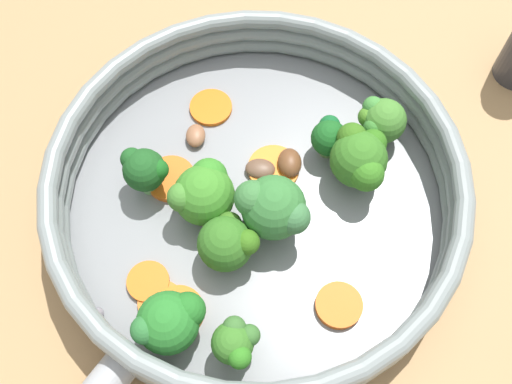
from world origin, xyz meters
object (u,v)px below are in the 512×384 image
at_px(carrot_slice_4, 148,282).
at_px(broccoli_floret_0, 331,137).
at_px(broccoli_floret_4, 145,170).
at_px(broccoli_floret_5, 273,208).
at_px(carrot_slice_3, 171,179).
at_px(broccoli_floret_1, 203,192).
at_px(broccoli_floret_3, 360,158).
at_px(carrot_slice_5, 339,305).
at_px(carrot_slice_0, 211,107).
at_px(mushroom_piece_0, 260,169).
at_px(carrot_slice_1, 273,168).
at_px(broccoli_floret_2, 381,120).
at_px(skillet, 256,204).
at_px(mushroom_piece_2, 290,163).
at_px(carrot_slice_2, 161,303).
at_px(carrot_slice_6, 178,311).
at_px(mushroom_piece_1, 196,136).
at_px(broccoli_floret_6, 227,242).
at_px(broccoli_floret_8, 169,322).
at_px(broccoli_floret_7, 237,343).

bearing_deg(carrot_slice_4, broccoli_floret_0, -43.48).
relative_size(broccoli_floret_4, broccoli_floret_5, 0.80).
bearing_deg(broccoli_floret_5, carrot_slice_3, 70.70).
height_order(broccoli_floret_1, broccoli_floret_3, same).
distance_m(carrot_slice_5, broccoli_floret_3, 0.11).
distance_m(carrot_slice_0, broccoli_floret_0, 0.11).
bearing_deg(broccoli_floret_5, mushroom_piece_0, 17.61).
relative_size(carrot_slice_1, broccoli_floret_2, 0.96).
height_order(skillet, mushroom_piece_2, mushroom_piece_2).
distance_m(broccoli_floret_2, broccoli_floret_4, 0.19).
height_order(carrot_slice_2, mushroom_piece_0, mushroom_piece_0).
bearing_deg(carrot_slice_1, carrot_slice_6, 156.60).
bearing_deg(carrot_slice_1, mushroom_piece_2, -71.81).
distance_m(carrot_slice_0, broccoli_floret_4, 0.09).
height_order(broccoli_floret_3, mushroom_piece_2, broccoli_floret_3).
height_order(broccoli_floret_4, mushroom_piece_1, broccoli_floret_4).
distance_m(carrot_slice_2, mushroom_piece_0, 0.13).
bearing_deg(broccoli_floret_5, carrot_slice_6, 142.20).
xyz_separation_m(carrot_slice_0, carrot_slice_5, (-0.16, -0.12, 0.00)).
xyz_separation_m(carrot_slice_6, broccoli_floret_2, (0.17, -0.13, 0.02)).
bearing_deg(broccoli_floret_3, broccoli_floret_6, 131.27).
xyz_separation_m(broccoli_floret_2, broccoli_floret_8, (-0.18, 0.13, 0.00)).
relative_size(carrot_slice_2, carrot_slice_5, 0.98).
bearing_deg(carrot_slice_5, broccoli_floret_6, 71.21).
xyz_separation_m(broccoli_floret_5, mushroom_piece_1, (0.07, 0.07, -0.03)).
xyz_separation_m(carrot_slice_5, broccoli_floret_8, (-0.03, 0.11, 0.03)).
relative_size(broccoli_floret_3, broccoli_floret_5, 0.92).
relative_size(broccoli_floret_1, mushroom_piece_2, 2.09).
bearing_deg(carrot_slice_4, broccoli_floret_8, -141.95).
bearing_deg(broccoli_floret_4, carrot_slice_5, -116.43).
height_order(broccoli_floret_7, broccoli_floret_8, broccoli_floret_8).
bearing_deg(carrot_slice_5, carrot_slice_0, 37.25).
height_order(carrot_slice_0, carrot_slice_1, same).
relative_size(carrot_slice_0, broccoli_floret_4, 0.78).
distance_m(carrot_slice_4, broccoli_floret_6, 0.07).
bearing_deg(broccoli_floret_8, mushroom_piece_1, 4.61).
xyz_separation_m(skillet, broccoli_floret_2, (0.07, -0.09, 0.03)).
bearing_deg(mushroom_piece_1, carrot_slice_5, -134.81).
height_order(broccoli_floret_2, broccoli_floret_3, broccoli_floret_3).
distance_m(skillet, carrot_slice_0, 0.09).
distance_m(broccoli_floret_8, mushroom_piece_2, 0.16).
bearing_deg(carrot_slice_1, broccoli_floret_6, 161.91).
distance_m(broccoli_floret_3, broccoli_floret_6, 0.12).
height_order(skillet, broccoli_floret_2, broccoli_floret_2).
bearing_deg(broccoli_floret_4, carrot_slice_4, -169.08).
bearing_deg(broccoli_floret_0, carrot_slice_6, 146.95).
height_order(carrot_slice_1, broccoli_floret_3, broccoli_floret_3).
bearing_deg(carrot_slice_4, broccoli_floret_4, 10.92).
relative_size(carrot_slice_5, broccoli_floret_7, 0.79).
relative_size(carrot_slice_5, mushroom_piece_2, 1.34).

